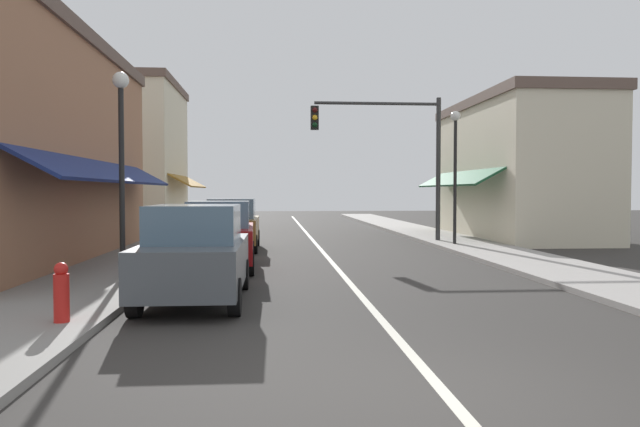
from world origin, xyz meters
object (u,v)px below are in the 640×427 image
object	(u,v)px
street_lamp_left_near	(121,140)
street_lamp_right_mid	(455,156)
fire_hydrant	(61,293)
parked_car_second_left	(219,236)
traffic_signal_mast_arm	(394,144)
parked_car_nearest_left	(196,254)
parked_car_third_left	(233,225)

from	to	relation	value
street_lamp_left_near	street_lamp_right_mid	distance (m)	12.66
street_lamp_right_mid	fire_hydrant	xyz separation A→B (m)	(-9.68, -12.55, -2.76)
fire_hydrant	street_lamp_right_mid	bearing A→B (deg)	52.34
parked_car_second_left	traffic_signal_mast_arm	xyz separation A→B (m)	(6.10, 7.43, 3.00)
parked_car_nearest_left	parked_car_third_left	distance (m)	9.93
street_lamp_left_near	street_lamp_right_mid	xyz separation A→B (m)	(9.94, 7.83, 0.17)
parked_car_second_left	parked_car_third_left	world-z (taller)	same
parked_car_third_left	fire_hydrant	bearing A→B (deg)	-97.70
parked_car_second_left	parked_car_third_left	size ratio (longest dim) A/B	1.01
parked_car_nearest_left	street_lamp_left_near	world-z (taller)	street_lamp_left_near
street_lamp_left_near	fire_hydrant	bearing A→B (deg)	-86.86
traffic_signal_mast_arm	street_lamp_right_mid	size ratio (longest dim) A/B	1.15
fire_hydrant	parked_car_third_left	bearing A→B (deg)	81.99
parked_car_nearest_left	parked_car_third_left	size ratio (longest dim) A/B	1.00
parked_car_nearest_left	fire_hydrant	bearing A→B (deg)	-127.55
parked_car_second_left	traffic_signal_mast_arm	world-z (taller)	traffic_signal_mast_arm
parked_car_second_left	parked_car_third_left	bearing A→B (deg)	88.38
traffic_signal_mast_arm	street_lamp_right_mid	xyz separation A→B (m)	(1.89, -1.69, -0.57)
traffic_signal_mast_arm	parked_car_third_left	bearing A→B (deg)	-160.28
parked_car_third_left	fire_hydrant	xyz separation A→B (m)	(-1.70, -12.06, -0.33)
traffic_signal_mast_arm	street_lamp_left_near	xyz separation A→B (m)	(-8.05, -9.53, -0.74)
street_lamp_right_mid	traffic_signal_mast_arm	bearing A→B (deg)	138.16
parked_car_third_left	street_lamp_left_near	world-z (taller)	street_lamp_left_near
traffic_signal_mast_arm	parked_car_second_left	bearing A→B (deg)	-129.37
parked_car_nearest_left	street_lamp_left_near	size ratio (longest dim) A/B	0.89
parked_car_third_left	street_lamp_right_mid	bearing A→B (deg)	3.83
fire_hydrant	parked_car_nearest_left	bearing A→B (deg)	52.04
parked_car_second_left	fire_hydrant	size ratio (longest dim) A/B	4.77
parked_car_third_left	street_lamp_right_mid	world-z (taller)	street_lamp_right_mid
street_lamp_left_near	street_lamp_right_mid	bearing A→B (deg)	38.23
parked_car_second_left	street_lamp_left_near	bearing A→B (deg)	-134.57
parked_car_third_left	fire_hydrant	distance (m)	12.18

